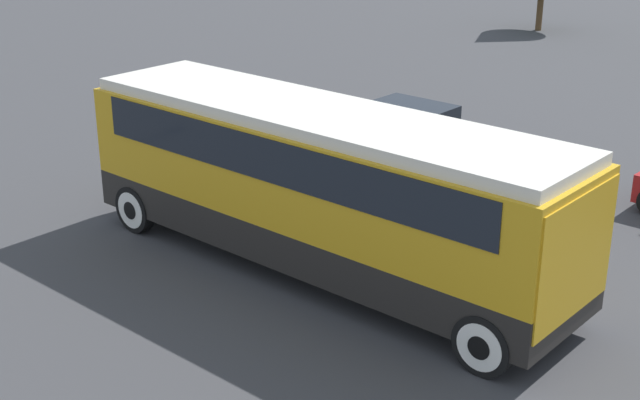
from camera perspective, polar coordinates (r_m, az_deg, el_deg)
The scene contains 3 objects.
ground_plane at distance 17.33m, azimuth 0.00°, elevation -4.43°, with size 120.00×120.00×0.00m, color #38383A.
tour_bus at distance 16.53m, azimuth 0.25°, elevation 1.47°, with size 10.33×2.63×3.19m.
parked_car_near at distance 23.92m, azimuth 5.95°, elevation 4.48°, with size 4.14×1.94×1.32m.
Camera 1 is at (10.27, -11.77, 7.50)m, focal length 50.00 mm.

